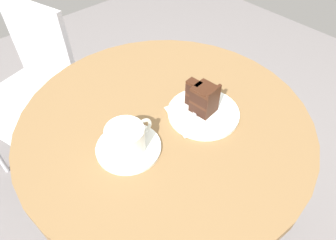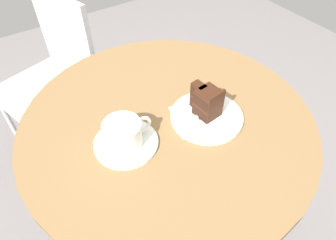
% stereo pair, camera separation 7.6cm
% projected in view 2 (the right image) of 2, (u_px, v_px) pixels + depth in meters
% --- Properties ---
extents(ground_plane, '(4.40, 4.40, 0.01)m').
position_uv_depth(ground_plane, '(168.00, 234.00, 1.37)').
color(ground_plane, slate).
rests_on(ground_plane, ground).
extents(cafe_table, '(0.81, 0.81, 0.76)m').
position_uv_depth(cafe_table, '(168.00, 146.00, 0.91)').
color(cafe_table, brown).
rests_on(cafe_table, ground).
extents(saucer, '(0.16, 0.16, 0.01)m').
position_uv_depth(saucer, '(126.00, 143.00, 0.76)').
color(saucer, silver).
rests_on(saucer, cafe_table).
extents(coffee_cup, '(0.13, 0.09, 0.07)m').
position_uv_depth(coffee_cup, '(123.00, 133.00, 0.73)').
color(coffee_cup, silver).
rests_on(coffee_cup, saucer).
extents(teaspoon, '(0.03, 0.11, 0.00)m').
position_uv_depth(teaspoon, '(105.00, 146.00, 0.74)').
color(teaspoon, silver).
rests_on(teaspoon, saucer).
extents(cake_plate, '(0.20, 0.20, 0.01)m').
position_uv_depth(cake_plate, '(207.00, 116.00, 0.82)').
color(cake_plate, silver).
rests_on(cake_plate, cafe_table).
extents(cake_slice, '(0.06, 0.09, 0.09)m').
position_uv_depth(cake_slice, '(207.00, 102.00, 0.79)').
color(cake_slice, black).
rests_on(cake_slice, cake_plate).
extents(fork, '(0.09, 0.12, 0.00)m').
position_uv_depth(fork, '(197.00, 106.00, 0.84)').
color(fork, silver).
rests_on(fork, cake_plate).
extents(napkin, '(0.19, 0.18, 0.00)m').
position_uv_depth(napkin, '(201.00, 118.00, 0.82)').
color(napkin, beige).
rests_on(napkin, cafe_table).
extents(cafe_chair, '(0.47, 0.47, 0.84)m').
position_uv_depth(cafe_chair, '(56.00, 71.00, 1.38)').
color(cafe_chair, '#BCBCC1').
rests_on(cafe_chair, ground).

